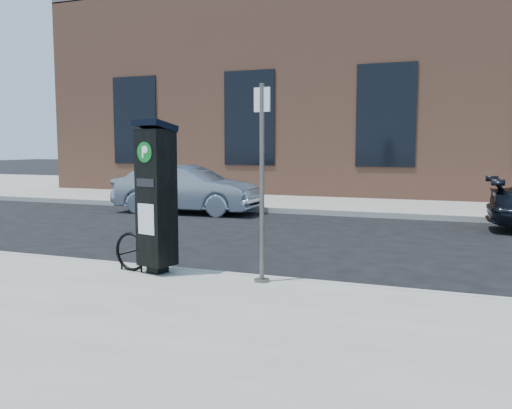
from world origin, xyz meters
The scene contains 9 objects.
ground centered at (0.00, 0.00, 0.00)m, with size 120.00×120.00×0.00m, color black.
sidewalk_far centered at (0.00, 14.00, 0.07)m, with size 60.00×12.00×0.15m, color gray.
curb_near centered at (0.00, -0.02, 0.07)m, with size 60.00×0.12×0.16m, color #9E9B93.
curb_far centered at (0.00, 8.02, 0.07)m, with size 60.00×0.12×0.16m, color #9E9B93.
building centered at (0.00, 17.00, 4.15)m, with size 28.00×10.05×8.25m.
parking_kiosk centered at (-1.47, -0.35, 1.26)m, with size 0.60×0.55×2.17m.
sign_pole centered at (0.10, -0.30, 1.45)m, with size 0.23×0.21×2.61m.
bike_rack centered at (-1.88, -0.40, 0.43)m, with size 0.57×0.12×0.57m.
car_silver centered at (-5.01, 7.08, 0.70)m, with size 1.48×4.26×1.40m, color gray.
Camera 1 is at (2.59, -6.95, 1.95)m, focal length 38.00 mm.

